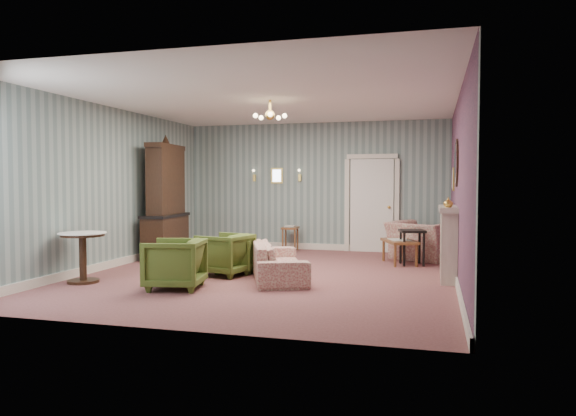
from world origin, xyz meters
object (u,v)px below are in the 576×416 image
(olive_chair_a, at_px, (175,261))
(side_table_black, at_px, (412,248))
(pedestal_table, at_px, (83,257))
(sofa_chintz, at_px, (278,255))
(dresser, at_px, (165,198))
(coffee_table, at_px, (399,252))
(olive_chair_b, at_px, (225,252))
(fireplace, at_px, (448,242))
(olive_chair_c, at_px, (233,254))
(wingback_chair, at_px, (422,234))

(olive_chair_a, relative_size, side_table_black, 1.20)
(pedestal_table, bearing_deg, sofa_chintz, 21.71)
(dresser, height_order, coffee_table, dresser)
(dresser, height_order, side_table_black, dresser)
(olive_chair_b, relative_size, pedestal_table, 0.99)
(olive_chair_a, height_order, pedestal_table, olive_chair_a)
(olive_chair_a, distance_m, olive_chair_b, 1.29)
(dresser, height_order, fireplace, dresser)
(olive_chair_b, height_order, olive_chair_c, olive_chair_b)
(side_table_black, bearing_deg, sofa_chintz, -135.67)
(side_table_black, distance_m, pedestal_table, 5.72)
(side_table_black, bearing_deg, olive_chair_b, -147.43)
(olive_chair_c, relative_size, coffee_table, 0.73)
(wingback_chair, relative_size, fireplace, 0.83)
(olive_chair_a, distance_m, coffee_table, 4.45)
(olive_chair_b, distance_m, pedestal_table, 2.21)
(olive_chair_c, bearing_deg, fireplace, 84.29)
(side_table_black, relative_size, pedestal_table, 0.85)
(wingback_chair, height_order, side_table_black, wingback_chair)
(dresser, xyz_separation_m, coffee_table, (4.66, 0.42, -1.00))
(wingback_chair, relative_size, dresser, 0.47)
(olive_chair_b, xyz_separation_m, side_table_black, (2.96, 1.89, -0.05))
(olive_chair_b, distance_m, wingback_chair, 4.15)
(olive_chair_a, bearing_deg, wingback_chair, 129.02)
(olive_chair_c, distance_m, wingback_chair, 3.95)
(wingback_chair, bearing_deg, coffee_table, 91.12)
(side_table_black, bearing_deg, pedestal_table, -147.37)
(olive_chair_a, bearing_deg, olive_chair_b, 157.07)
(dresser, xyz_separation_m, side_table_black, (4.90, 0.28, -0.89))
(coffee_table, bearing_deg, side_table_black, -30.00)
(olive_chair_c, xyz_separation_m, sofa_chintz, (0.90, -0.34, 0.05))
(side_table_black, xyz_separation_m, pedestal_table, (-4.81, -3.08, 0.06))
(fireplace, bearing_deg, side_table_black, 116.18)
(wingback_chair, distance_m, side_table_black, 0.88)
(olive_chair_b, bearing_deg, fireplace, 114.08)
(wingback_chair, bearing_deg, pedestal_table, 68.41)
(olive_chair_a, bearing_deg, coffee_table, 126.97)
(fireplace, height_order, coffee_table, fireplace)
(coffee_table, relative_size, side_table_black, 1.35)
(olive_chair_c, relative_size, pedestal_table, 0.84)
(coffee_table, height_order, side_table_black, side_table_black)
(olive_chair_a, bearing_deg, side_table_black, 123.60)
(olive_chair_a, xyz_separation_m, fireplace, (3.84, 1.90, 0.18))
(olive_chair_a, xyz_separation_m, olive_chair_c, (0.32, 1.52, -0.07))
(coffee_table, height_order, pedestal_table, pedestal_table)
(olive_chair_a, distance_m, dresser, 3.42)
(wingback_chair, xyz_separation_m, pedestal_table, (-4.97, -3.93, -0.12))
(wingback_chair, xyz_separation_m, side_table_black, (-0.16, -0.85, -0.18))
(pedestal_table, bearing_deg, olive_chair_c, 37.32)
(olive_chair_b, xyz_separation_m, pedestal_table, (-1.86, -1.19, 0.01))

